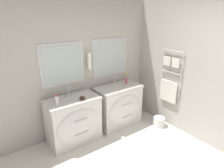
{
  "coord_description": "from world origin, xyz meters",
  "views": [
    {
      "loc": [
        -1.58,
        -1.14,
        2.32
      ],
      "look_at": [
        0.39,
        1.54,
        1.12
      ],
      "focal_mm": 32.0,
      "sensor_mm": 36.0,
      "label": 1
    }
  ],
  "objects_px": {
    "vanity_right": "(119,106)",
    "flower_vase": "(126,79)",
    "amenity_bowl": "(82,98)",
    "waste_bin": "(159,121)",
    "toiletry_bottle": "(57,100)",
    "vanity_left": "(74,121)"
  },
  "relations": [
    {
      "from": "vanity_left",
      "to": "toiletry_bottle",
      "type": "bearing_deg",
      "value": -170.22
    },
    {
      "from": "toiletry_bottle",
      "to": "amenity_bowl",
      "type": "bearing_deg",
      "value": -7.46
    },
    {
      "from": "vanity_left",
      "to": "waste_bin",
      "type": "distance_m",
      "value": 1.82
    },
    {
      "from": "vanity_right",
      "to": "toiletry_bottle",
      "type": "relative_size",
      "value": 5.34
    },
    {
      "from": "vanity_right",
      "to": "waste_bin",
      "type": "relative_size",
      "value": 3.98
    },
    {
      "from": "vanity_right",
      "to": "toiletry_bottle",
      "type": "distance_m",
      "value": 1.44
    },
    {
      "from": "toiletry_bottle",
      "to": "vanity_right",
      "type": "bearing_deg",
      "value": 2.23
    },
    {
      "from": "toiletry_bottle",
      "to": "amenity_bowl",
      "type": "distance_m",
      "value": 0.44
    },
    {
      "from": "flower_vase",
      "to": "waste_bin",
      "type": "distance_m",
      "value": 1.15
    },
    {
      "from": "vanity_right",
      "to": "flower_vase",
      "type": "relative_size",
      "value": 4.13
    },
    {
      "from": "vanity_left",
      "to": "waste_bin",
      "type": "bearing_deg",
      "value": -18.57
    },
    {
      "from": "amenity_bowl",
      "to": "waste_bin",
      "type": "distance_m",
      "value": 1.81
    },
    {
      "from": "amenity_bowl",
      "to": "toiletry_bottle",
      "type": "bearing_deg",
      "value": 172.54
    },
    {
      "from": "vanity_left",
      "to": "amenity_bowl",
      "type": "xyz_separation_m",
      "value": [
        0.13,
        -0.11,
        0.46
      ]
    },
    {
      "from": "flower_vase",
      "to": "toiletry_bottle",
      "type": "bearing_deg",
      "value": -174.69
    },
    {
      "from": "vanity_right",
      "to": "waste_bin",
      "type": "height_order",
      "value": "vanity_right"
    },
    {
      "from": "amenity_bowl",
      "to": "flower_vase",
      "type": "relative_size",
      "value": 0.45
    },
    {
      "from": "vanity_left",
      "to": "vanity_right",
      "type": "height_order",
      "value": "same"
    },
    {
      "from": "amenity_bowl",
      "to": "waste_bin",
      "type": "bearing_deg",
      "value": -16.39
    },
    {
      "from": "flower_vase",
      "to": "amenity_bowl",
      "type": "bearing_deg",
      "value": -170.03
    },
    {
      "from": "vanity_right",
      "to": "amenity_bowl",
      "type": "bearing_deg",
      "value": -173.15
    },
    {
      "from": "vanity_right",
      "to": "amenity_bowl",
      "type": "xyz_separation_m",
      "value": [
        -0.91,
        -0.11,
        0.46
      ]
    }
  ]
}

